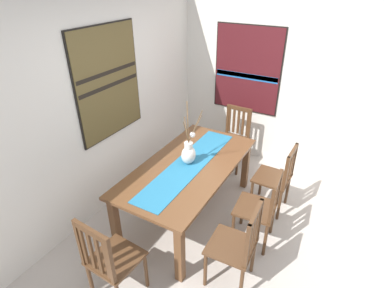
# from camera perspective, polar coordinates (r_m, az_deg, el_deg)

# --- Properties ---
(ground_plane) EXTENTS (6.40, 6.40, 0.03)m
(ground_plane) POSITION_cam_1_polar(r_m,az_deg,el_deg) (3.81, 9.61, -16.75)
(ground_plane) COLOR #B2A89E
(wall_back) EXTENTS (6.40, 0.12, 2.70)m
(wall_back) POSITION_cam_1_polar(r_m,az_deg,el_deg) (3.89, -15.21, 7.97)
(wall_back) COLOR silver
(wall_back) RESTS_ON ground_plane
(wall_side) EXTENTS (0.12, 6.40, 2.70)m
(wall_side) POSITION_cam_1_polar(r_m,az_deg,el_deg) (4.68, 19.33, 10.93)
(wall_side) COLOR silver
(wall_side) RESTS_ON ground_plane
(dining_table) EXTENTS (1.92, 0.97, 0.74)m
(dining_table) POSITION_cam_1_polar(r_m,az_deg,el_deg) (3.65, -0.60, -5.12)
(dining_table) COLOR brown
(dining_table) RESTS_ON ground_plane
(table_runner) EXTENTS (1.76, 0.36, 0.01)m
(table_runner) POSITION_cam_1_polar(r_m,az_deg,el_deg) (3.59, -0.61, -3.80)
(table_runner) COLOR #236B93
(table_runner) RESTS_ON dining_table
(centerpiece_vase) EXTENTS (0.25, 0.26, 0.73)m
(centerpiece_vase) POSITION_cam_1_polar(r_m,az_deg,el_deg) (3.55, -0.62, -1.63)
(centerpiece_vase) COLOR silver
(centerpiece_vase) RESTS_ON dining_table
(chair_0) EXTENTS (0.43, 0.43, 0.94)m
(chair_0) POSITION_cam_1_polar(r_m,az_deg,el_deg) (4.75, 7.81, 1.39)
(chair_0) COLOR #4C301C
(chair_0) RESTS_ON ground_plane
(chair_1) EXTENTS (0.44, 0.44, 0.97)m
(chair_1) POSITION_cam_1_polar(r_m,az_deg,el_deg) (2.97, -14.98, -19.93)
(chair_1) COLOR #4C301C
(chair_1) RESTS_ON ground_plane
(chair_2) EXTENTS (0.44, 0.44, 0.95)m
(chair_2) POSITION_cam_1_polar(r_m,az_deg,el_deg) (3.02, 8.53, -17.95)
(chair_2) COLOR #4C301C
(chair_2) RESTS_ON ground_plane
(chair_3) EXTENTS (0.43, 0.43, 0.91)m
(chair_3) POSITION_cam_1_polar(r_m,az_deg,el_deg) (3.97, 15.38, -5.98)
(chair_3) COLOR #4C301C
(chair_3) RESTS_ON ground_plane
(chair_4) EXTENTS (0.45, 0.45, 0.90)m
(chair_4) POSITION_cam_1_polar(r_m,az_deg,el_deg) (3.48, 12.52, -11.47)
(chair_4) COLOR #4C301C
(chair_4) RESTS_ON ground_plane
(painting_on_back_wall) EXTENTS (1.01, 0.05, 1.29)m
(painting_on_back_wall) POSITION_cam_1_polar(r_m,az_deg,el_deg) (3.75, -15.24, 10.89)
(painting_on_back_wall) COLOR black
(painting_on_side_wall) EXTENTS (0.05, 1.02, 1.28)m
(painting_on_side_wall) POSITION_cam_1_polar(r_m,az_deg,el_deg) (4.78, 10.21, 13.37)
(painting_on_side_wall) COLOR black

